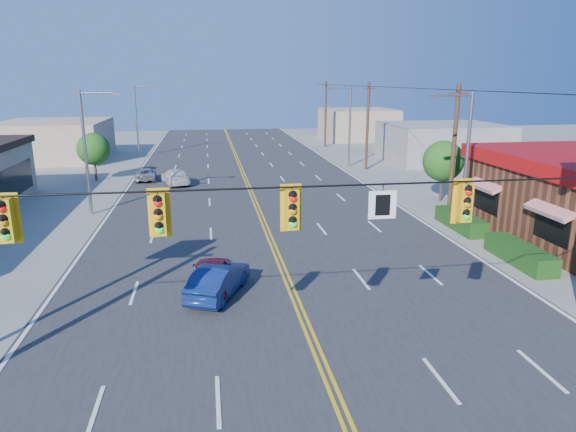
{
  "coord_description": "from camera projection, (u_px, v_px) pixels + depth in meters",
  "views": [
    {
      "loc": [
        -3.27,
        -12.48,
        8.62
      ],
      "look_at": [
        0.49,
        11.3,
        2.2
      ],
      "focal_mm": 32.0,
      "sensor_mm": 36.0,
      "label": 1
    }
  ],
  "objects": [
    {
      "name": "car_white",
      "position": [
        176.0,
        177.0,
        43.26
      ],
      "size": [
        2.92,
        4.75,
        1.29
      ],
      "primitive_type": "imported",
      "rotation": [
        0.0,
        0.0,
        3.41
      ],
      "color": "silver",
      "rests_on": "ground"
    },
    {
      "name": "ground",
      "position": [
        333.0,
        392.0,
        14.62
      ],
      "size": [
        160.0,
        160.0,
        0.0
      ],
      "primitive_type": "plane",
      "color": "gray",
      "rests_on": "ground"
    },
    {
      "name": "streetlight_ne",
      "position": [
        348.0,
        122.0,
        51.35
      ],
      "size": [
        2.55,
        0.25,
        8.0
      ],
      "color": "gray",
      "rests_on": "ground"
    },
    {
      "name": "streetlight_sw",
      "position": [
        88.0,
        146.0,
        32.83
      ],
      "size": [
        2.55,
        0.25,
        8.0
      ],
      "color": "gray",
      "rests_on": "ground"
    },
    {
      "name": "car_magenta",
      "position": [
        211.0,
        275.0,
        21.5
      ],
      "size": [
        2.04,
        4.22,
        1.39
      ],
      "primitive_type": "imported",
      "rotation": [
        0.0,
        0.0,
        3.04
      ],
      "color": "maroon",
      "rests_on": "ground"
    },
    {
      "name": "utility_pole_far",
      "position": [
        326.0,
        114.0,
        66.92
      ],
      "size": [
        0.28,
        0.28,
        8.4
      ],
      "primitive_type": "cylinder",
      "color": "#47301E",
      "rests_on": "ground"
    },
    {
      "name": "streetlight_se",
      "position": [
        464.0,
        156.0,
        28.45
      ],
      "size": [
        2.55,
        0.25,
        8.0
      ],
      "color": "gray",
      "rests_on": "ground"
    },
    {
      "name": "tree_west",
      "position": [
        94.0,
        149.0,
        44.39
      ],
      "size": [
        2.8,
        2.8,
        4.2
      ],
      "color": "#47301E",
      "rests_on": "ground"
    },
    {
      "name": "road",
      "position": [
        260.0,
        215.0,
        33.7
      ],
      "size": [
        20.0,
        120.0,
        0.06
      ],
      "primitive_type": "cube",
      "color": "#2D2D30",
      "rests_on": "ground"
    },
    {
      "name": "bld_east_mid",
      "position": [
        442.0,
        143.0,
        55.6
      ],
      "size": [
        12.0,
        10.0,
        4.0
      ],
      "primitive_type": "cube",
      "color": "gray",
      "rests_on": "ground"
    },
    {
      "name": "streetlight_nw",
      "position": [
        138.0,
        117.0,
        57.64
      ],
      "size": [
        2.55,
        0.25,
        8.0
      ],
      "color": "gray",
      "rests_on": "ground"
    },
    {
      "name": "utility_pole_near",
      "position": [
        454.0,
        151.0,
        32.56
      ],
      "size": [
        0.28,
        0.28,
        8.4
      ],
      "primitive_type": "cylinder",
      "color": "#47301E",
      "rests_on": "ground"
    },
    {
      "name": "bld_west_far",
      "position": [
        54.0,
        140.0,
        56.88
      ],
      "size": [
        11.0,
        12.0,
        4.2
      ],
      "primitive_type": "cube",
      "color": "tan",
      "rests_on": "ground"
    },
    {
      "name": "car_silver",
      "position": [
        146.0,
        175.0,
        45.0
      ],
      "size": [
        2.03,
        3.93,
        1.06
      ],
      "primitive_type": "imported",
      "rotation": [
        0.0,
        0.0,
        3.21
      ],
      "color": "#ACABB0",
      "rests_on": "ground"
    },
    {
      "name": "signal_span",
      "position": [
        333.0,
        228.0,
        13.34
      ],
      "size": [
        24.32,
        0.34,
        9.0
      ],
      "color": "#47301E",
      "rests_on": "ground"
    },
    {
      "name": "bld_east_far",
      "position": [
        358.0,
        124.0,
        76.09
      ],
      "size": [
        10.0,
        10.0,
        4.4
      ],
      "primitive_type": "cube",
      "color": "tan",
      "rests_on": "ground"
    },
    {
      "name": "utility_pole_mid",
      "position": [
        367.0,
        127.0,
        49.74
      ],
      "size": [
        0.28,
        0.28,
        8.4
      ],
      "primitive_type": "cylinder",
      "color": "#47301E",
      "rests_on": "ground"
    },
    {
      "name": "car_blue",
      "position": [
        218.0,
        281.0,
        20.91
      ],
      "size": [
        2.85,
        4.25,
        1.33
      ],
      "primitive_type": "imported",
      "rotation": [
        0.0,
        0.0,
        2.74
      ],
      "color": "navy",
      "rests_on": "ground"
    },
    {
      "name": "tree_kfc_rear",
      "position": [
        443.0,
        161.0,
        36.9
      ],
      "size": [
        2.94,
        2.94,
        4.41
      ],
      "color": "#47301E",
      "rests_on": "ground"
    }
  ]
}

